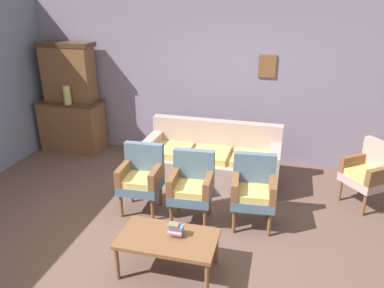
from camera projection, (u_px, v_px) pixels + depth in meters
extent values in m
plane|color=brown|center=(166.00, 240.00, 4.29)|extent=(7.68, 7.68, 0.00)
cube|color=gray|center=(212.00, 81.00, 6.15)|extent=(6.40, 0.06, 2.70)
cube|color=brown|center=(267.00, 66.00, 5.79)|extent=(0.28, 0.02, 0.36)
cube|color=brown|center=(73.00, 126.00, 6.72)|extent=(1.10, 0.52, 0.90)
cube|color=#462D1B|center=(70.00, 102.00, 6.54)|extent=(1.16, 0.55, 0.03)
cube|color=brown|center=(69.00, 74.00, 6.43)|extent=(0.90, 0.36, 0.95)
cube|color=#462D1B|center=(65.00, 44.00, 6.24)|extent=(0.99, 0.38, 0.08)
cylinder|color=tan|center=(67.00, 95.00, 6.30)|extent=(0.13, 0.13, 0.33)
cube|color=tan|center=(211.00, 169.00, 5.58)|extent=(2.05, 0.84, 0.42)
cube|color=tan|center=(216.00, 135.00, 5.70)|extent=(2.04, 0.20, 0.48)
cube|color=tan|center=(275.00, 156.00, 5.23)|extent=(0.17, 0.80, 0.24)
cube|color=tan|center=(153.00, 143.00, 5.69)|extent=(0.17, 0.80, 0.24)
cube|color=tan|center=(251.00, 159.00, 5.30)|extent=(0.55, 0.57, 0.10)
cube|color=tan|center=(211.00, 155.00, 5.45)|extent=(0.55, 0.57, 0.10)
cube|color=tan|center=(173.00, 151.00, 5.60)|extent=(0.55, 0.57, 0.10)
cube|color=slate|center=(141.00, 186.00, 4.74)|extent=(0.54, 0.50, 0.12)
cube|color=tan|center=(140.00, 180.00, 4.69)|extent=(0.46, 0.43, 0.10)
cube|color=slate|center=(144.00, 159.00, 4.82)|extent=(0.52, 0.12, 0.46)
cube|color=brown|center=(156.00, 175.00, 4.64)|extent=(0.10, 0.48, 0.22)
cube|color=brown|center=(124.00, 172.00, 4.72)|extent=(0.10, 0.48, 0.22)
cylinder|color=brown|center=(152.00, 209.00, 4.62)|extent=(0.04, 0.04, 0.32)
cylinder|color=brown|center=(121.00, 206.00, 4.69)|extent=(0.04, 0.04, 0.32)
cylinder|color=brown|center=(161.00, 195.00, 4.96)|extent=(0.04, 0.04, 0.32)
cylinder|color=brown|center=(132.00, 192.00, 5.04)|extent=(0.04, 0.04, 0.32)
cube|color=slate|center=(191.00, 194.00, 4.53)|extent=(0.54, 0.51, 0.12)
cube|color=tan|center=(191.00, 189.00, 4.48)|extent=(0.46, 0.43, 0.10)
cube|color=slate|center=(194.00, 167.00, 4.60)|extent=(0.52, 0.13, 0.46)
cube|color=brown|center=(209.00, 184.00, 4.43)|extent=(0.11, 0.48, 0.22)
cube|color=brown|center=(174.00, 181.00, 4.50)|extent=(0.11, 0.48, 0.22)
cylinder|color=brown|center=(205.00, 220.00, 4.40)|extent=(0.04, 0.04, 0.32)
cylinder|color=brown|center=(171.00, 216.00, 4.48)|extent=(0.04, 0.04, 0.32)
cylinder|color=brown|center=(209.00, 204.00, 4.75)|extent=(0.04, 0.04, 0.32)
cylinder|color=brown|center=(178.00, 200.00, 4.82)|extent=(0.04, 0.04, 0.32)
cube|color=slate|center=(253.00, 199.00, 4.43)|extent=(0.56, 0.52, 0.12)
cube|color=tan|center=(253.00, 193.00, 4.38)|extent=(0.47, 0.44, 0.10)
cube|color=slate|center=(254.00, 170.00, 4.50)|extent=(0.53, 0.14, 0.46)
cube|color=brown|center=(272.00, 188.00, 4.33)|extent=(0.12, 0.49, 0.22)
cube|color=brown|center=(235.00, 185.00, 4.40)|extent=(0.12, 0.49, 0.22)
cylinder|color=brown|center=(269.00, 225.00, 4.31)|extent=(0.04, 0.04, 0.32)
cylinder|color=brown|center=(234.00, 221.00, 4.37)|extent=(0.04, 0.04, 0.32)
cylinder|color=brown|center=(268.00, 208.00, 4.65)|extent=(0.04, 0.04, 0.32)
cylinder|color=brown|center=(235.00, 205.00, 4.72)|extent=(0.04, 0.04, 0.32)
cube|color=tan|center=(365.00, 180.00, 4.89)|extent=(0.70, 0.70, 0.12)
cube|color=tan|center=(365.00, 174.00, 4.84)|extent=(0.59, 0.60, 0.10)
cube|color=tan|center=(380.00, 158.00, 4.85)|extent=(0.40, 0.47, 0.46)
cube|color=brown|center=(381.00, 176.00, 4.63)|extent=(0.43, 0.36, 0.22)
cube|color=brown|center=(355.00, 162.00, 5.01)|extent=(0.43, 0.36, 0.22)
cylinder|color=brown|center=(364.00, 205.00, 4.72)|extent=(0.04, 0.04, 0.32)
cylinder|color=brown|center=(340.00, 190.00, 5.08)|extent=(0.04, 0.04, 0.32)
cylinder|color=brown|center=(360.00, 185.00, 5.22)|extent=(0.04, 0.04, 0.32)
cube|color=brown|center=(168.00, 239.00, 3.66)|extent=(1.00, 0.56, 0.04)
cylinder|color=brown|center=(136.00, 235.00, 4.06)|extent=(0.04, 0.04, 0.38)
cylinder|color=brown|center=(216.00, 248.00, 3.85)|extent=(0.04, 0.04, 0.38)
cylinder|color=brown|center=(117.00, 263.00, 3.63)|extent=(0.04, 0.04, 0.38)
cylinder|color=brown|center=(207.00, 280.00, 3.42)|extent=(0.04, 0.04, 0.38)
cube|color=#B955B2|center=(176.00, 233.00, 3.70)|extent=(0.14, 0.09, 0.03)
cube|color=#895257|center=(177.00, 233.00, 3.67)|extent=(0.13, 0.10, 0.02)
cube|color=#C7A1AA|center=(176.00, 231.00, 3.66)|extent=(0.14, 0.11, 0.02)
cube|color=#84466E|center=(176.00, 228.00, 3.66)|extent=(0.13, 0.08, 0.03)
cube|color=#5B7EA7|center=(176.00, 226.00, 3.65)|extent=(0.16, 0.08, 0.03)
cube|color=#786D50|center=(174.00, 225.00, 3.63)|extent=(0.10, 0.08, 0.02)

